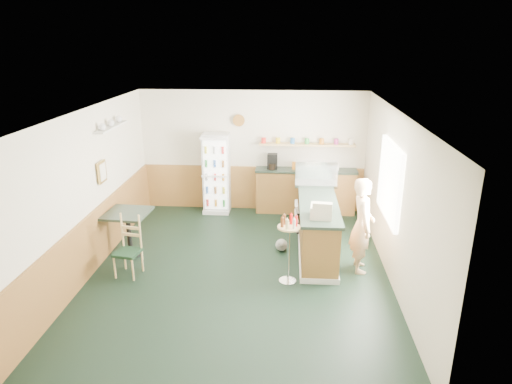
# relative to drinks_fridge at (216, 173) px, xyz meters

# --- Properties ---
(ground) EXTENTS (6.00, 6.00, 0.00)m
(ground) POSITION_rel_drinks_fridge_xyz_m (0.80, -2.74, -0.89)
(ground) COLOR black
(ground) RESTS_ON ground
(room_envelope) EXTENTS (5.04, 6.02, 2.72)m
(room_envelope) POSITION_rel_drinks_fridge_xyz_m (0.57, -2.01, 0.63)
(room_envelope) COLOR beige
(room_envelope) RESTS_ON ground
(service_counter) EXTENTS (0.68, 3.01, 1.01)m
(service_counter) POSITION_rel_drinks_fridge_xyz_m (2.15, -1.66, -0.43)
(service_counter) COLOR #A57735
(service_counter) RESTS_ON ground
(back_counter) EXTENTS (2.24, 0.42, 1.69)m
(back_counter) POSITION_rel_drinks_fridge_xyz_m (1.98, 0.06, -0.34)
(back_counter) COLOR #A57735
(back_counter) RESTS_ON ground
(drinks_fridge) EXTENTS (0.59, 0.52, 1.78)m
(drinks_fridge) POSITION_rel_drinks_fridge_xyz_m (0.00, 0.00, 0.00)
(drinks_fridge) COLOR silver
(drinks_fridge) RESTS_ON ground
(display_case) EXTENTS (0.82, 0.43, 0.46)m
(display_case) POSITION_rel_drinks_fridge_xyz_m (2.15, -1.06, 0.35)
(display_case) COLOR silver
(display_case) RESTS_ON service_counter
(cash_register) EXTENTS (0.38, 0.40, 0.20)m
(cash_register) POSITION_rel_drinks_fridge_xyz_m (2.15, -2.73, 0.22)
(cash_register) COLOR beige
(cash_register) RESTS_ON service_counter
(shopkeeper) EXTENTS (0.40, 0.55, 1.64)m
(shopkeeper) POSITION_rel_drinks_fridge_xyz_m (2.85, -2.58, -0.07)
(shopkeeper) COLOR tan
(shopkeeper) RESTS_ON ground
(condiment_stand) EXTENTS (0.36, 0.36, 1.14)m
(condiment_stand) POSITION_rel_drinks_fridge_xyz_m (1.63, -3.08, -0.16)
(condiment_stand) COLOR silver
(condiment_stand) RESTS_ON ground
(newspaper_rack) EXTENTS (0.09, 0.47, 0.55)m
(newspaper_rack) POSITION_rel_drinks_fridge_xyz_m (1.79, -1.47, -0.39)
(newspaper_rack) COLOR black
(newspaper_rack) RESTS_ON ground
(cafe_table) EXTENTS (0.80, 0.80, 0.83)m
(cafe_table) POSITION_rel_drinks_fridge_xyz_m (-1.25, -2.30, -0.31)
(cafe_table) COLOR black
(cafe_table) RESTS_ON ground
(cafe_chair) EXTENTS (0.44, 0.44, 1.03)m
(cafe_chair) POSITION_rel_drinks_fridge_xyz_m (-1.03, -2.96, -0.35)
(cafe_chair) COLOR black
(cafe_chair) RESTS_ON ground
(dog_doorstop) EXTENTS (0.23, 0.29, 0.27)m
(dog_doorstop) POSITION_rel_drinks_fridge_xyz_m (1.50, -1.97, -0.76)
(dog_doorstop) COLOR gray
(dog_doorstop) RESTS_ON ground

